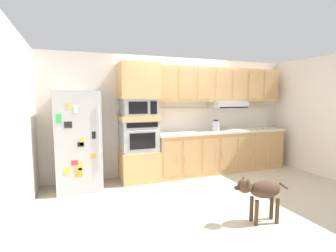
{
  "coord_description": "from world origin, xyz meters",
  "views": [
    {
      "loc": [
        -2.14,
        -4.1,
        1.65
      ],
      "look_at": [
        -0.47,
        0.27,
        1.13
      ],
      "focal_mm": 27.36,
      "sensor_mm": 36.0,
      "label": 1
    }
  ],
  "objects_px": {
    "built_in_oven": "(139,136)",
    "microwave": "(138,107)",
    "electric_kettle": "(216,126)",
    "dog": "(261,191)",
    "screwdriver": "(263,128)",
    "refrigerator": "(78,141)"
  },
  "relations": [
    {
      "from": "built_in_oven",
      "to": "microwave",
      "type": "bearing_deg",
      "value": -0.77
    },
    {
      "from": "built_in_oven",
      "to": "electric_kettle",
      "type": "relative_size",
      "value": 2.92
    },
    {
      "from": "built_in_oven",
      "to": "dog",
      "type": "bearing_deg",
      "value": -65.16
    },
    {
      "from": "screwdriver",
      "to": "dog",
      "type": "distance_m",
      "value": 2.97
    },
    {
      "from": "electric_kettle",
      "to": "dog",
      "type": "distance_m",
      "value": 2.39
    },
    {
      "from": "microwave",
      "to": "dog",
      "type": "xyz_separation_m",
      "value": [
        1.05,
        -2.27,
        -1.02
      ]
    },
    {
      "from": "built_in_oven",
      "to": "refrigerator",
      "type": "bearing_deg",
      "value": -176.56
    },
    {
      "from": "screwdriver",
      "to": "electric_kettle",
      "type": "distance_m",
      "value": 1.29
    },
    {
      "from": "microwave",
      "to": "screwdriver",
      "type": "distance_m",
      "value": 3.04
    },
    {
      "from": "refrigerator",
      "to": "microwave",
      "type": "xyz_separation_m",
      "value": [
        1.13,
        0.07,
        0.58
      ]
    },
    {
      "from": "refrigerator",
      "to": "electric_kettle",
      "type": "xyz_separation_m",
      "value": [
        2.84,
        0.02,
        0.15
      ]
    },
    {
      "from": "built_in_oven",
      "to": "dog",
      "type": "height_order",
      "value": "built_in_oven"
    },
    {
      "from": "electric_kettle",
      "to": "dog",
      "type": "bearing_deg",
      "value": -106.54
    },
    {
      "from": "refrigerator",
      "to": "screwdriver",
      "type": "distance_m",
      "value": 4.12
    },
    {
      "from": "built_in_oven",
      "to": "screwdriver",
      "type": "xyz_separation_m",
      "value": [
        2.99,
        -0.08,
        0.03
      ]
    },
    {
      "from": "microwave",
      "to": "built_in_oven",
      "type": "bearing_deg",
      "value": 179.23
    },
    {
      "from": "screwdriver",
      "to": "refrigerator",
      "type": "bearing_deg",
      "value": 179.87
    },
    {
      "from": "screwdriver",
      "to": "electric_kettle",
      "type": "xyz_separation_m",
      "value": [
        -1.28,
        0.03,
        0.1
      ]
    },
    {
      "from": "microwave",
      "to": "electric_kettle",
      "type": "height_order",
      "value": "microwave"
    },
    {
      "from": "built_in_oven",
      "to": "microwave",
      "type": "height_order",
      "value": "microwave"
    },
    {
      "from": "electric_kettle",
      "to": "screwdriver",
      "type": "bearing_deg",
      "value": -1.34
    },
    {
      "from": "electric_kettle",
      "to": "dog",
      "type": "height_order",
      "value": "electric_kettle"
    }
  ]
}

